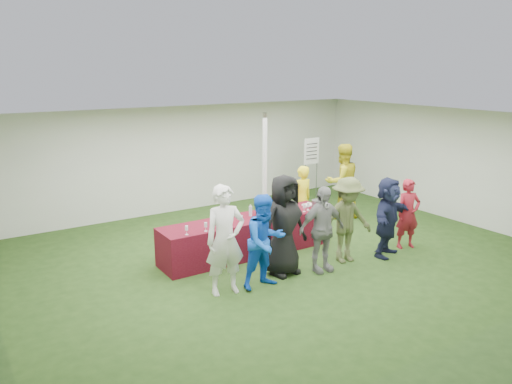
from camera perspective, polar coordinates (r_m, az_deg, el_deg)
ground at (r=10.03m, az=2.41°, el=-7.20°), size 60.00×60.00×0.00m
tent at (r=10.86m, az=1.00°, el=1.92°), size 10.00×10.00×10.00m
serving_table at (r=9.96m, az=-0.97°, el=-5.04°), size 3.60×0.80×0.75m
wine_bottles at (r=10.25m, az=1.54°, el=-1.58°), size 0.70×0.16×0.32m
wine_glasses at (r=9.49m, az=-1.22°, el=-2.93°), size 2.86×0.13×0.16m
water_bottle at (r=9.94m, az=-0.63°, el=-2.18°), size 0.07×0.07×0.23m
bar_towel at (r=10.76m, az=6.04°, el=-1.48°), size 0.25×0.18×0.03m
dump_bucket at (r=10.55m, az=7.08°, el=-1.40°), size 0.26×0.26×0.18m
wine_list_sign at (r=13.51m, az=6.35°, el=4.10°), size 0.50×0.03×1.80m
staff_pourer at (r=11.20m, az=5.21°, el=-0.84°), size 0.57×0.39×1.53m
staff_back at (r=12.34m, az=9.80°, el=1.19°), size 1.00×0.83×1.85m
customer_0 at (r=8.12m, az=-3.54°, el=-5.52°), size 0.72×0.53×1.83m
customer_1 at (r=8.37m, az=1.05°, el=-5.67°), size 0.81×0.64×1.62m
customer_2 at (r=8.88m, az=3.23°, el=-3.80°), size 0.94×0.66×1.83m
customer_3 at (r=9.09m, az=7.53°, el=-4.25°), size 0.97×0.48×1.60m
customer_4 at (r=9.60m, az=10.38°, el=-3.18°), size 1.13×0.72×1.66m
customer_5 at (r=10.09m, az=14.82°, el=-2.77°), size 1.54×1.00×1.59m
customer_6 at (r=10.68m, az=16.98°, el=-2.40°), size 0.60×0.48×1.44m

